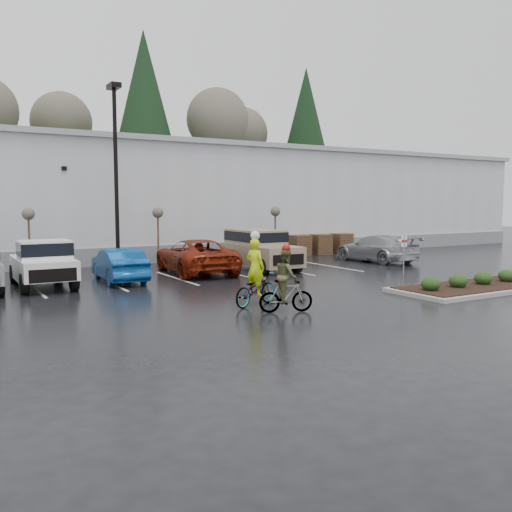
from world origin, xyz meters
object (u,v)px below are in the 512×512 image
pallet_stack_b (320,244)px  suv_tan (261,250)px  lamppost (116,157)px  car_red (195,256)px  car_far_silver (376,248)px  pallet_stack_a (299,245)px  car_blue (119,265)px  pickup_white (41,263)px  cyclist_hivis (255,283)px  sapling_west (28,217)px  sapling_mid (158,216)px  fire_lane_sign (404,255)px  cyclist_olive (286,287)px  sapling_east (275,214)px  pallet_stack_c (341,243)px

pallet_stack_b → suv_tan: suv_tan is taller
lamppost → car_red: 6.34m
lamppost → car_far_silver: 15.39m
pallet_stack_b → car_red: size_ratio=0.23×
lamppost → pallet_stack_a: lamppost is taller
lamppost → pallet_stack_b: size_ratio=6.83×
car_blue → pallet_stack_b: bearing=-157.3°
pickup_white → cyclist_hivis: (5.48, -8.03, -0.21)m
sapling_west → car_blue: 5.87m
lamppost → sapling_mid: size_ratio=2.88×
fire_lane_sign → pickup_white: bearing=145.0°
suv_tan → pallet_stack_a: bearing=41.0°
suv_tan → cyclist_olive: 10.87m
lamppost → pickup_white: (-4.16, -3.43, -4.71)m
lamppost → sapling_west: size_ratio=2.88×
pallet_stack_b → suv_tan: size_ratio=0.26×
fire_lane_sign → cyclist_hivis: size_ratio=0.88×
sapling_west → car_far_silver: sapling_west is taller
pallet_stack_a → cyclist_hivis: bearing=-129.7°
pallet_stack_b → sapling_west: bearing=-176.9°
sapling_west → pallet_stack_a: (16.50, 1.00, -2.05)m
cyclist_hivis → cyclist_olive: size_ratio=1.16×
sapling_mid → pickup_white: size_ratio=0.62×
pickup_white → pallet_stack_a: bearing=18.0°
sapling_mid → sapling_east: (7.50, 0.00, 0.00)m
sapling_mid → pickup_white: (-6.66, -4.43, -1.75)m
sapling_west → pickup_white: size_ratio=0.62×
pallet_stack_c → cyclist_olive: size_ratio=0.63×
pallet_stack_c → pickup_white: size_ratio=0.26×
car_far_silver → cyclist_hivis: (-12.87, -8.10, -0.02)m
car_far_silver → pallet_stack_a: bearing=-75.1°
fire_lane_sign → cyclist_hivis: (-6.48, 0.34, -0.64)m
sapling_mid → pallet_stack_a: size_ratio=2.37×
sapling_mid → cyclist_hivis: 12.67m
pickup_white → car_far_silver: 18.35m
pallet_stack_c → sapling_east: bearing=-170.5°
pickup_white → fire_lane_sign: bearing=-35.0°
sapling_west → car_red: size_ratio=0.53×
pallet_stack_c → sapling_mid: bearing=-175.8°
car_red → suv_tan: (3.46, -0.50, 0.20)m
pickup_white → cyclist_hivis: cyclist_hivis is taller
lamppost → cyclist_olive: bearing=-83.1°
sapling_west → sapling_mid: bearing=0.0°
sapling_east → suv_tan: sapling_east is taller
lamppost → car_far_silver: lamppost is taller
suv_tan → lamppost: bearing=153.3°
fire_lane_sign → pickup_white: fire_lane_sign is taller
lamppost → pallet_stack_a: bearing=9.1°
car_blue → lamppost: bearing=-103.1°
sapling_west → cyclist_hivis: 13.69m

